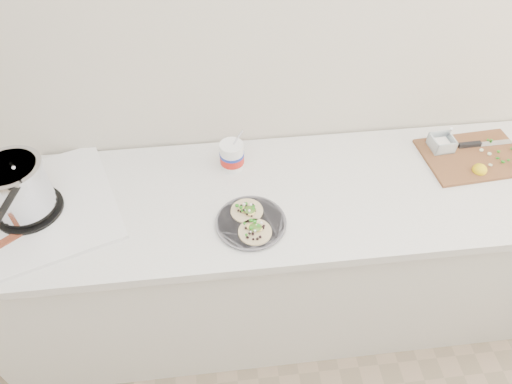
{
  "coord_description": "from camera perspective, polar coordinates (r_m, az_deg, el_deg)",
  "views": [
    {
      "loc": [
        -0.2,
        0.23,
        2.17
      ],
      "look_at": [
        -0.07,
        1.37,
        0.96
      ],
      "focal_mm": 32.0,
      "sensor_mm": 36.0,
      "label": 1
    }
  ],
  "objects": [
    {
      "name": "counter",
      "position": [
        2.1,
        1.85,
        -8.32
      ],
      "size": [
        2.44,
        0.66,
        0.9
      ],
      "color": "silver",
      "rests_on": "ground"
    },
    {
      "name": "tub",
      "position": [
        1.81,
        -2.95,
        4.78
      ],
      "size": [
        0.1,
        0.1,
        0.22
      ],
      "rotation": [
        0.0,
        0.0,
        -0.35
      ],
      "color": "white",
      "rests_on": "counter"
    },
    {
      "name": "cutboard",
      "position": [
        2.09,
        25.39,
        4.4
      ],
      "size": [
        0.43,
        0.31,
        0.07
      ],
      "rotation": [
        0.0,
        0.0,
        0.07
      ],
      "color": "brown",
      "rests_on": "counter"
    },
    {
      "name": "stove",
      "position": [
        1.81,
        -27.15,
        -0.42
      ],
      "size": [
        0.73,
        0.7,
        0.28
      ],
      "rotation": [
        0.0,
        0.0,
        0.34
      ],
      "color": "silver",
      "rests_on": "counter"
    },
    {
      "name": "bacon_plate",
      "position": [
        1.8,
        -28.17,
        -5.31
      ],
      "size": [
        0.23,
        0.23,
        0.02
      ],
      "rotation": [
        0.0,
        0.0,
        0.67
      ],
      "color": "#CBB788",
      "rests_on": "counter"
    },
    {
      "name": "taco_plate",
      "position": [
        1.63,
        -0.65,
        -3.65
      ],
      "size": [
        0.26,
        0.26,
        0.04
      ],
      "rotation": [
        0.0,
        0.0,
        -0.08
      ],
      "color": "#56545B",
      "rests_on": "counter"
    }
  ]
}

